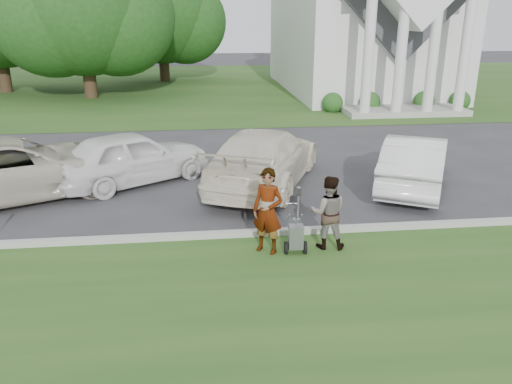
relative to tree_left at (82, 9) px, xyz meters
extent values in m
plane|color=#333335|center=(8.01, -21.99, -5.11)|extent=(120.00, 120.00, 0.00)
cube|color=#234C1A|center=(8.01, -24.99, -5.11)|extent=(80.00, 7.00, 0.01)
cube|color=#234C1A|center=(8.01, 5.01, -5.11)|extent=(80.00, 30.00, 0.01)
cube|color=#9E9E93|center=(8.01, -21.44, -5.04)|extent=(80.00, 0.18, 0.15)
cube|color=white|center=(17.01, 2.01, -1.61)|extent=(9.00, 16.00, 7.00)
cube|color=#9E9E93|center=(17.01, -7.19, -4.96)|extent=(6.20, 2.60, 0.30)
cylinder|color=white|center=(14.61, -8.19, -2.11)|extent=(0.50, 0.50, 6.00)
cylinder|color=white|center=(16.21, -8.19, -2.11)|extent=(0.50, 0.50, 6.00)
cylinder|color=white|center=(17.81, -8.19, -2.11)|extent=(0.50, 0.50, 6.00)
cylinder|color=white|center=(19.41, -8.19, -2.11)|extent=(0.50, 0.50, 6.00)
sphere|color=#1E4C19|center=(13.51, -6.29, -4.66)|extent=(1.10, 1.10, 1.10)
sphere|color=#1E4C19|center=(15.51, -6.29, -4.66)|extent=(1.10, 1.10, 1.10)
sphere|color=#1E4C19|center=(18.51, -6.29, -4.66)|extent=(1.10, 1.10, 1.10)
sphere|color=#1E4C19|center=(20.51, -6.29, -4.66)|extent=(1.10, 1.10, 1.10)
cylinder|color=#332316|center=(0.01, 0.01, -3.51)|extent=(0.76, 0.76, 3.20)
sphere|color=#1D4716|center=(0.01, 0.01, 0.40)|extent=(8.40, 8.40, 8.40)
sphere|color=#1D4716|center=(1.90, 0.31, -0.44)|extent=(6.89, 6.89, 6.89)
sphere|color=#1D4716|center=(-1.67, -0.29, -0.23)|extent=(7.22, 7.22, 7.22)
cylinder|color=#332316|center=(-5.99, 3.01, -3.31)|extent=(0.76, 0.76, 3.60)
sphere|color=#1D4716|center=(-3.92, 3.31, 0.10)|extent=(7.54, 7.54, 7.54)
cylinder|color=#332316|center=(4.01, 8.01, -3.61)|extent=(0.76, 0.76, 3.00)
sphere|color=#1D4716|center=(4.01, 8.01, -0.02)|extent=(7.60, 7.60, 7.60)
sphere|color=#1D4716|center=(5.72, 8.31, -0.78)|extent=(6.23, 6.23, 6.23)
sphere|color=#1D4716|center=(2.49, 7.71, -0.59)|extent=(6.54, 6.54, 6.54)
cylinder|color=black|center=(8.31, -22.40, -4.97)|extent=(0.08, 0.28, 0.27)
cylinder|color=black|center=(8.71, -22.42, -4.97)|extent=(0.08, 0.28, 0.27)
cylinder|color=#2D2D33|center=(8.51, -22.41, -4.97)|extent=(0.46, 0.06, 0.03)
cube|color=gray|center=(8.51, -22.41, -4.72)|extent=(0.32, 0.26, 0.50)
cone|color=gray|center=(8.51, -22.41, -4.39)|extent=(0.16, 0.16, 0.15)
cylinder|color=#2D2D33|center=(8.51, -22.41, -4.32)|extent=(0.04, 0.04, 0.05)
cylinder|color=gray|center=(8.41, -21.96, -4.50)|extent=(0.07, 0.67, 0.48)
cylinder|color=gray|center=(8.67, -21.98, -4.50)|extent=(0.07, 0.67, 0.48)
cylinder|color=gray|center=(8.56, -21.64, -4.27)|extent=(0.29, 0.04, 0.03)
imported|color=#999999|center=(7.93, -22.26, -4.19)|extent=(0.80, 0.74, 1.83)
imported|color=#999999|center=(9.23, -22.19, -4.31)|extent=(0.88, 0.75, 1.61)
cylinder|color=gray|center=(8.60, -22.09, -4.51)|extent=(0.04, 0.04, 1.19)
cube|color=#2D2D33|center=(8.60, -22.09, -3.84)|extent=(0.10, 0.07, 0.18)
cylinder|color=gray|center=(8.60, -22.09, -3.75)|extent=(0.09, 0.09, 0.03)
imported|color=beige|center=(1.55, -18.12, -4.28)|extent=(6.54, 5.04, 1.65)
imported|color=white|center=(4.55, -17.20, -4.31)|extent=(4.95, 4.13, 1.59)
imported|color=#F0E6CC|center=(8.43, -17.78, -4.27)|extent=(4.43, 6.24, 1.68)
imported|color=silver|center=(12.71, -18.54, -4.34)|extent=(3.63, 4.91, 1.55)
camera|label=1|loc=(6.61, -31.77, -0.36)|focal=35.00mm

